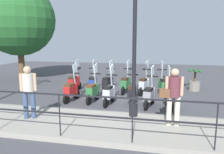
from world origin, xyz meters
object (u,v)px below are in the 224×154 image
at_px(scooter_far_1, 144,84).
at_px(scooter_far_2, 126,83).
at_px(scooter_near_4, 93,91).
at_px(scooter_far_5, 74,82).
at_px(pedestrian_with_bag, 173,93).
at_px(tree_large, 18,20).
at_px(lamp_post_near, 134,52).
at_px(scooter_near_1, 150,95).
at_px(scooter_far_0, 163,85).
at_px(scooter_near_5, 71,90).
at_px(pedestrian_distant, 28,88).
at_px(scooter_near_3, 109,93).
at_px(scooter_near_0, 170,95).
at_px(scooter_far_3, 108,83).
at_px(scooter_far_4, 93,82).
at_px(scooter_near_2, 132,92).

xyz_separation_m(scooter_far_1, scooter_far_2, (0.04, 0.86, 0.00)).
bearing_deg(scooter_near_4, scooter_far_5, 47.77).
xyz_separation_m(pedestrian_with_bag, tree_large, (6.01, 8.66, 2.60)).
relative_size(lamp_post_near, scooter_far_2, 2.92).
bearing_deg(scooter_near_1, scooter_far_0, -1.53).
height_order(scooter_near_1, scooter_far_2, same).
bearing_deg(pedestrian_with_bag, scooter_near_5, 56.73).
relative_size(scooter_far_1, scooter_far_2, 1.00).
height_order(pedestrian_distant, scooter_near_4, pedestrian_distant).
distance_m(scooter_near_3, scooter_far_5, 2.78).
distance_m(scooter_near_1, scooter_far_0, 2.02).
relative_size(scooter_near_0, scooter_far_3, 1.00).
height_order(scooter_near_5, scooter_far_4, same).
xyz_separation_m(scooter_near_5, scooter_far_0, (1.81, -3.67, 0.00)).
relative_size(pedestrian_with_bag, scooter_far_2, 1.03).
xyz_separation_m(lamp_post_near, scooter_near_5, (1.62, 2.70, -1.66)).
distance_m(scooter_near_0, scooter_far_1, 2.16).
xyz_separation_m(scooter_far_2, scooter_far_4, (-0.15, 1.57, 0.00)).
height_order(scooter_near_3, scooter_far_4, same).
distance_m(lamp_post_near, scooter_near_1, 2.27).
bearing_deg(scooter_far_5, scooter_near_4, -129.89).
bearing_deg(scooter_near_2, pedestrian_with_bag, -150.15).
xyz_separation_m(scooter_far_4, scooter_far_5, (-0.03, 0.92, 0.00)).
bearing_deg(scooter_near_5, scooter_near_4, -78.14).
bearing_deg(tree_large, scooter_far_2, -106.64).
height_order(pedestrian_distant, scooter_near_3, pedestrian_distant).
xyz_separation_m(scooter_near_0, scooter_near_1, (-0.04, 0.72, 0.00)).
bearing_deg(scooter_far_3, scooter_far_4, 108.01).
bearing_deg(lamp_post_near, scooter_near_4, 47.30).
height_order(scooter_far_2, scooter_far_3, same).
xyz_separation_m(scooter_near_2, scooter_far_5, (1.54, 2.98, 0.00)).
relative_size(scooter_near_0, scooter_near_1, 1.00).
distance_m(scooter_far_1, scooter_far_3, 1.70).
bearing_deg(scooter_near_1, scooter_near_5, 100.90).
relative_size(scooter_near_4, scooter_far_1, 1.00).
distance_m(scooter_near_4, scooter_far_3, 1.71).
relative_size(tree_large, scooter_far_1, 3.80).
distance_m(tree_large, scooter_near_1, 9.47).
bearing_deg(scooter_far_1, scooter_far_4, 110.27).
bearing_deg(pedestrian_with_bag, tree_large, 51.27).
height_order(scooter_far_1, scooter_far_4, same).
relative_size(scooter_far_0, scooter_far_3, 1.00).
bearing_deg(scooter_near_1, scooter_near_4, 98.58).
distance_m(scooter_far_2, scooter_far_5, 2.50).
bearing_deg(lamp_post_near, tree_large, 53.94).
bearing_deg(scooter_far_3, scooter_far_0, -75.93).
distance_m(scooter_far_0, scooter_far_3, 2.54).
distance_m(scooter_near_0, scooter_far_2, 2.70).
bearing_deg(pedestrian_distant, lamp_post_near, 87.40).
distance_m(tree_large, scooter_far_3, 7.09).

